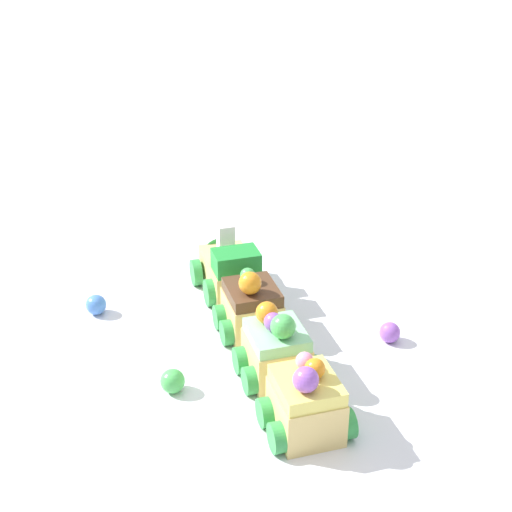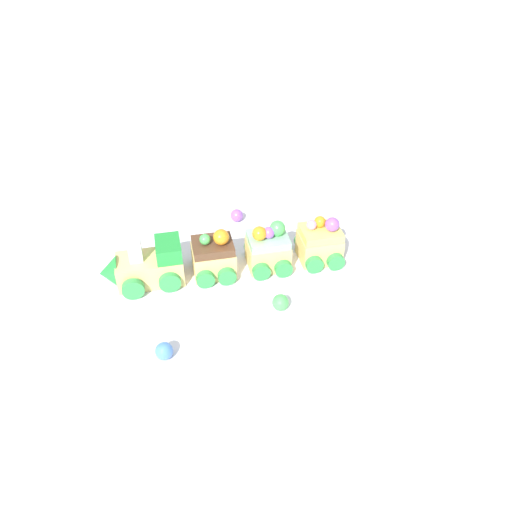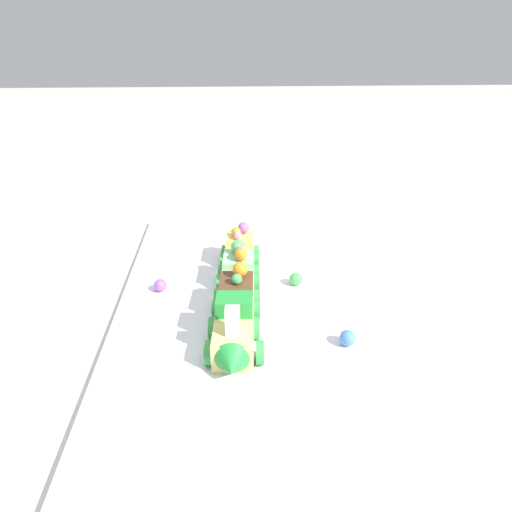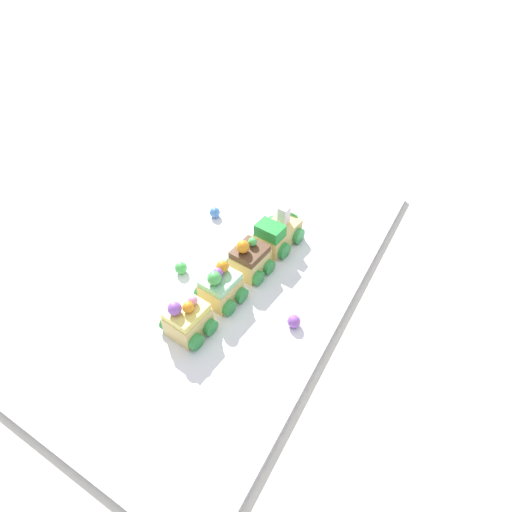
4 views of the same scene
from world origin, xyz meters
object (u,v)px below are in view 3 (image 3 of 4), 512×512
(cake_car_chocolate, at_px, (237,295))
(gumball_blue, at_px, (348,338))
(cake_train_locomotive, at_px, (234,337))
(cake_car_mint, at_px, (239,269))
(gumball_purple, at_px, (160,285))
(cake_car_lemon, at_px, (240,249))
(gumball_green, at_px, (296,279))

(cake_car_chocolate, distance_m, gumball_blue, 0.16)
(cake_train_locomotive, relative_size, gumball_blue, 5.44)
(cake_train_locomotive, xyz_separation_m, cake_car_mint, (-0.17, 0.02, 0.00))
(gumball_purple, bearing_deg, cake_car_mint, 95.25)
(cake_car_lemon, height_order, gumball_green, cake_car_lemon)
(gumball_blue, xyz_separation_m, gumball_green, (-0.15, -0.04, 0.00))
(cake_car_chocolate, relative_size, gumball_purple, 3.58)
(cake_train_locomotive, height_order, cake_car_chocolate, same)
(gumball_purple, xyz_separation_m, gumball_green, (0.00, 0.21, 0.00))
(cake_car_chocolate, distance_m, cake_car_lemon, 0.15)
(cake_train_locomotive, xyz_separation_m, cake_car_chocolate, (-0.09, 0.01, 0.00))
(cake_train_locomotive, bearing_deg, gumball_green, 150.78)
(cake_car_mint, distance_m, gumball_blue, 0.21)
(cake_car_lemon, relative_size, gumball_purple, 3.58)
(gumball_purple, bearing_deg, cake_car_lemon, 123.65)
(cake_train_locomotive, bearing_deg, cake_car_mint, 179.92)
(cake_car_lemon, bearing_deg, gumball_purple, -51.02)
(cake_car_lemon, xyz_separation_m, gumball_green, (0.09, 0.08, -0.02))
(gumball_green, bearing_deg, cake_train_locomotive, -34.54)
(cake_car_chocolate, height_order, cake_car_lemon, cake_car_chocolate)
(cake_car_mint, distance_m, gumball_green, 0.09)
(cake_car_lemon, relative_size, gumball_green, 3.37)
(cake_train_locomotive, bearing_deg, cake_car_lemon, -179.98)
(cake_train_locomotive, distance_m, gumball_purple, 0.19)
(cake_car_chocolate, relative_size, cake_car_mint, 1.00)
(gumball_purple, height_order, gumball_blue, same)
(cake_car_mint, distance_m, cake_car_lemon, 0.08)
(cake_car_chocolate, xyz_separation_m, gumball_blue, (0.09, 0.13, -0.02))
(gumball_green, bearing_deg, cake_car_lemon, -136.42)
(cake_train_locomotive, bearing_deg, cake_car_chocolate, 179.79)
(gumball_blue, bearing_deg, cake_car_lemon, -153.36)
(cake_car_lemon, distance_m, gumball_blue, 0.27)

